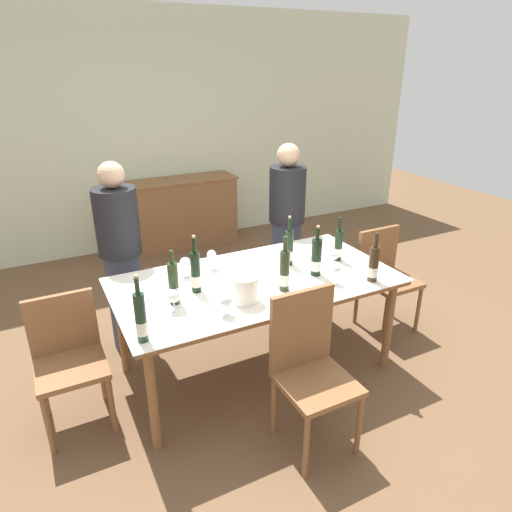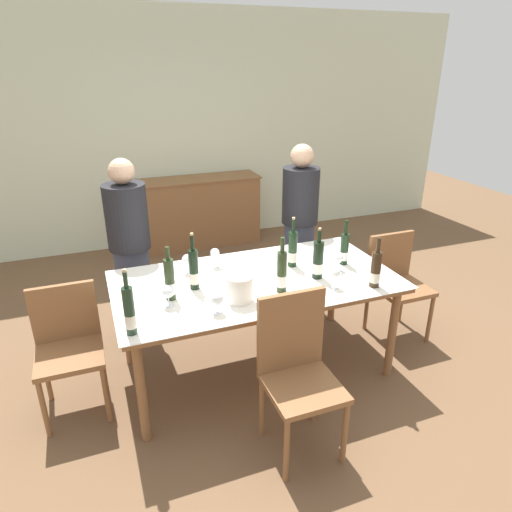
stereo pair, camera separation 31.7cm
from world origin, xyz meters
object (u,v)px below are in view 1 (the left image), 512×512
Objects in this scene: wine_bottle_7 at (374,265)px; wine_glass_0 at (334,255)px; chair_left_end at (68,353)px; dining_table at (256,287)px; wine_bottle_4 at (289,249)px; wine_bottle_5 at (196,273)px; person_host at (122,259)px; wine_bottle_3 at (174,285)px; wine_bottle_1 at (141,319)px; wine_bottle_2 at (338,246)px; chair_near_front at (309,361)px; wine_glass_4 at (225,301)px; wine_glass_3 at (336,270)px; person_guest_left at (286,227)px; wine_glass_2 at (185,263)px; wine_bottle_0 at (316,258)px; wine_glass_1 at (212,256)px; chair_right_end at (384,272)px; ice_bucket at (245,288)px; wine_glass_5 at (174,297)px; wine_bottle_6 at (284,271)px; sideboard_cabinet at (176,214)px.

wine_bottle_7 is 0.34m from wine_glass_0.
dining_table is at bearing -3.58° from chair_left_end.
wine_bottle_4 is 0.96× the size of wine_bottle_5.
wine_bottle_4 is (0.34, 0.12, 0.19)m from dining_table.
wine_glass_0 is 0.09× the size of person_host.
wine_bottle_1 is at bearing -131.26° from wine_bottle_3.
wine_bottle_4 is at bearing 164.75° from wine_bottle_2.
wine_bottle_1 reaches higher than wine_bottle_4.
wine_glass_4 is at bearing 132.93° from chair_near_front.
wine_glass_3 is 1.19m from person_guest_left.
wine_bottle_3 is 0.40m from wine_glass_2.
wine_bottle_5 reaches higher than wine_bottle_0.
wine_bottle_4 is 0.58m from wine_glass_1.
wine_bottle_7 reaches higher than chair_right_end.
wine_bottle_5 is at bearing -128.07° from wine_glass_1.
wine_bottle_2 is at bearing 38.95° from wine_glass_0.
wine_bottle_5 is 0.26m from wine_glass_2.
chair_left_end is at bearing -125.77° from person_host.
wine_bottle_3 is at bearing 48.74° from wine_bottle_1.
ice_bucket is at bearing -168.81° from wine_bottle_0.
wine_bottle_2 is at bearing -173.46° from chair_right_end.
wine_bottle_2 is 0.96× the size of wine_bottle_3.
wine_glass_1 is (0.23, 0.30, -0.03)m from wine_bottle_5.
wine_bottle_1 is at bearing -174.68° from wine_glass_4.
wine_glass_5 is 0.16× the size of chair_right_end.
wine_bottle_1 is at bearing -168.37° from wine_bottle_0.
wine_bottle_6 reaches higher than wine_bottle_3.
wine_bottle_4 is 1.03m from chair_right_end.
dining_table is 5.14× the size of wine_bottle_6.
chair_right_end is (1.50, -0.23, -0.35)m from wine_glass_1.
wine_glass_3 is (-0.16, -0.24, 0.01)m from wine_glass_0.
wine_glass_2 is 1.03× the size of wine_glass_5.
wine_bottle_3 is 0.37m from wine_glass_4.
wine_bottle_5 is at bearing -4.20° from chair_left_end.
wine_bottle_4 is at bearing -31.22° from person_host.
wine_bottle_2 reaches higher than dining_table.
wine_bottle_6 is (0.53, -0.25, 0.00)m from wine_bottle_5.
wine_bottle_7 is (1.16, -0.41, -0.01)m from wine_bottle_5.
wine_glass_5 is at bearing -139.66° from wine_bottle_5.
wine_glass_3 is at bearing -154.89° from chair_right_end.
wine_glass_5 is (-1.37, 0.23, -0.03)m from wine_bottle_7.
chair_near_front is (0.37, -0.39, -0.30)m from wine_glass_4.
chair_right_end is at bearing 7.10° from wine_glass_5.
wine_glass_3 is 0.15× the size of chair_near_front.
sideboard_cabinet is 1.00× the size of person_guest_left.
wine_glass_0 reaches higher than sideboard_cabinet.
wine_bottle_7 is 1.24m from person_guest_left.
wine_glass_0 is 0.29m from wine_glass_3.
chair_left_end is (-2.01, 0.47, -0.39)m from wine_bottle_7.
wine_glass_3 is 0.72m from chair_near_front.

